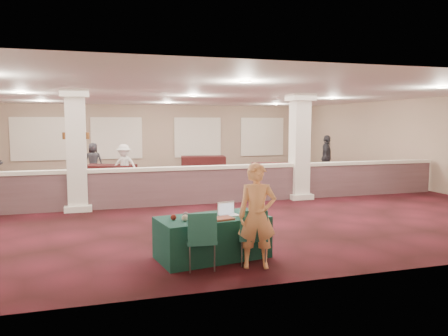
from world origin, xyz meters
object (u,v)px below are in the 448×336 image
object	(u,v)px
far_table_back_center	(203,165)
attendee_d	(93,161)
near_table	(212,237)
attendee_c	(326,157)
far_table_back_left	(110,175)
woman	(257,216)
far_table_front_right	(262,180)
conf_chair_main	(254,232)
far_table_back_right	(271,171)
far_table_front_center	(247,179)
conf_chair_side	(201,236)
attendee_b	(124,165)

from	to	relation	value
far_table_back_center	attendee_d	xyz separation A→B (m)	(-4.84, -0.64, 0.36)
near_table	attendee_c	size ratio (longest dim) A/B	1.02
attendee_d	attendee_c	bearing A→B (deg)	176.35
far_table_back_left	attendee_c	world-z (taller)	attendee_c
woman	far_table_front_right	distance (m)	8.12
conf_chair_main	attendee_d	bearing A→B (deg)	120.19
far_table_front_right	attendee_d	size ratio (longest dim) A/B	1.14
conf_chair_main	far_table_back_right	xyz separation A→B (m)	(4.61, 10.31, -0.22)
far_table_front_center	far_table_back_left	distance (m)	5.28
far_table_front_center	far_table_back_center	bearing A→B (deg)	92.92
conf_chair_side	attendee_b	size ratio (longest dim) A/B	0.62
far_table_back_center	woman	bearing A→B (deg)	-100.05
attendee_d	near_table	bearing A→B (deg)	113.08
conf_chair_side	far_table_back_center	bearing A→B (deg)	80.77
conf_chair_side	far_table_front_center	size ratio (longest dim) A/B	0.49
conf_chair_main	attendee_d	world-z (taller)	attendee_d
far_table_back_right	attendee_d	bearing A→B (deg)	165.32
conf_chair_side	woman	size ratio (longest dim) A/B	0.56
attendee_c	attendee_d	xyz separation A→B (m)	(-9.21, 2.82, -0.15)
far_table_back_left	attendee_c	distance (m)	8.68
far_table_back_center	attendee_b	bearing A→B (deg)	-142.69
conf_chair_side	far_table_front_center	bearing A→B (deg)	70.33
conf_chair_side	far_table_back_right	bearing A→B (deg)	66.74
far_table_back_center	attendee_c	distance (m)	5.60
conf_chair_side	far_table_back_right	distance (m)	11.69
far_table_back_right	far_table_front_center	bearing A→B (deg)	-126.94
attendee_c	far_table_front_right	bearing A→B (deg)	151.32
far_table_back_right	attendee_c	bearing A→B (deg)	-24.64
far_table_front_center	far_table_back_right	size ratio (longest dim) A/B	1.19
woman	far_table_back_center	bearing A→B (deg)	95.63
far_table_front_center	conf_chair_side	bearing A→B (deg)	-114.43
far_table_front_right	far_table_back_center	xyz separation A→B (m)	(-0.77, 5.44, 0.05)
conf_chair_main	attendee_c	size ratio (longest dim) A/B	0.51
far_table_front_center	far_table_back_left	xyz separation A→B (m)	(-4.50, 2.75, -0.01)
far_table_front_right	attendee_d	xyz separation A→B (m)	(-5.60, 4.80, 0.41)
woman	attendee_c	distance (m)	11.59
far_table_front_right	attendee_b	size ratio (longest dim) A/B	1.12
far_table_front_right	far_table_back_left	xyz separation A→B (m)	(-5.00, 2.99, 0.02)
woman	attendee_b	world-z (taller)	woman
far_table_back_left	attendee_b	xyz separation A→B (m)	(0.50, -0.39, 0.40)
far_table_front_center	far_table_back_center	xyz separation A→B (m)	(-0.27, 5.21, 0.01)
conf_chair_side	far_table_front_right	xyz separation A→B (m)	(3.96, 7.39, -0.21)
conf_chair_main	far_table_front_right	world-z (taller)	conf_chair_main
conf_chair_side	far_table_back_left	size ratio (longest dim) A/B	0.51
woman	attendee_c	bearing A→B (deg)	70.57
conf_chair_main	far_table_back_right	bearing A→B (deg)	84.41
conf_chair_side	attendee_d	xyz separation A→B (m)	(-1.64, 12.19, 0.20)
near_table	attendee_c	bearing A→B (deg)	40.94
attendee_b	attendee_d	xyz separation A→B (m)	(-1.10, 2.20, -0.01)
far_table_front_center	attendee_b	distance (m)	4.66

